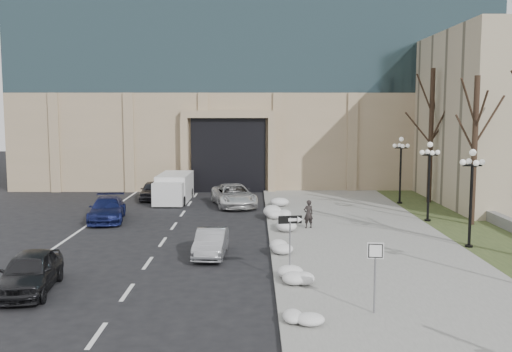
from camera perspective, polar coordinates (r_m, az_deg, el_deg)
The scene contains 23 objects.
sidewalk at distance 29.22m, azimuth 10.56°, elevation -6.39°, with size 9.00×40.00×0.12m, color gray.
curb at distance 28.72m, azimuth 1.65°, elevation -6.48°, with size 0.30×40.00×0.14m, color gray.
grass_strip at distance 31.08m, azimuth 22.48°, elevation -6.02°, with size 4.00×40.00×0.10m, color #344321.
car_a at distance 22.42m, azimuth -21.69°, elevation -8.90°, with size 1.75×4.34×1.48m, color black.
car_b at distance 25.93m, azimuth -4.52°, elevation -6.68°, with size 1.30×3.73×1.23m, color #999BA1.
car_c at distance 35.19m, azimuth -14.66°, elevation -3.23°, with size 1.98×4.86×1.41m, color navy.
car_d at distance 39.29m, azimuth -2.23°, elevation -1.95°, with size 2.52×5.46×1.52m, color silver.
car_e at distance 43.05m, azimuth -10.31°, elevation -1.42°, with size 1.60×3.98×1.36m, color #333339.
pedestrian at distance 31.54m, azimuth 5.26°, elevation -3.80°, with size 0.57×0.37×1.56m, color black.
box_truck at distance 41.88m, azimuth -8.22°, elevation -1.22°, with size 2.28×6.21×1.96m.
one_way_sign at distance 21.88m, azimuth 3.83°, elevation -5.13°, with size 0.96×0.28×2.56m.
keep_sign at distance 18.56m, azimuth 11.84°, elevation -8.46°, with size 0.52×0.12×2.40m.
snow_clump_b at distance 17.67m, azimuth 4.66°, elevation -14.10°, with size 1.10×1.60×0.36m, color silver.
snow_clump_c at distance 21.92m, azimuth 3.89°, elevation -9.99°, with size 1.10×1.60×0.36m, color silver.
snow_clump_d at distance 26.05m, azimuth 3.06°, elevation -7.32°, with size 1.10×1.60×0.36m, color silver.
snow_clump_e at distance 30.95m, azimuth 2.81°, elevation -5.11°, with size 1.10×1.60×0.36m, color silver.
snow_clump_f at distance 34.54m, azimuth 2.26°, elevation -3.89°, with size 1.10×1.60×0.36m, color silver.
snow_clump_g at distance 39.11m, azimuth 1.85°, elevation -2.67°, with size 1.10×1.60×0.36m, color silver.
lamppost_b at distance 28.58m, azimuth 20.75°, elevation -0.85°, with size 1.18×1.18×4.76m.
lamppost_c at distance 34.69m, azimuth 16.94°, elevation 0.51°, with size 1.18×1.18×4.76m.
lamppost_d at distance 40.92m, azimuth 14.27°, elevation 1.45°, with size 1.18×1.18×4.76m.
tree_mid at distance 34.32m, azimuth 21.08°, elevation 4.36°, with size 3.20×3.20×8.50m.
tree_far at distance 41.86m, azimuth 17.15°, elevation 5.70°, with size 3.20×3.20×9.50m.
Camera 1 is at (-1.90, -13.98, 6.50)m, focal length 40.00 mm.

